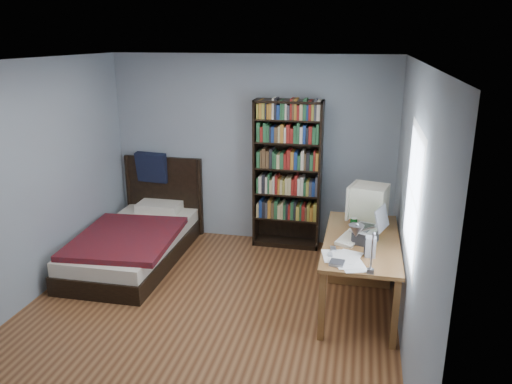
{
  "coord_description": "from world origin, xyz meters",
  "views": [
    {
      "loc": [
        1.45,
        -4.27,
        2.71
      ],
      "look_at": [
        0.33,
        0.87,
        1.06
      ],
      "focal_mm": 35.0,
      "sensor_mm": 36.0,
      "label": 1
    }
  ],
  "objects_px": {
    "speaker": "(370,247)",
    "soda_can": "(354,224)",
    "desk_lamp": "(359,236)",
    "keyboard": "(351,238)",
    "desk": "(361,250)",
    "bed": "(137,239)",
    "crt_monitor": "(367,202)",
    "laptop": "(367,233)",
    "bookshelf": "(287,175)"
  },
  "relations": [
    {
      "from": "soda_can",
      "to": "bed",
      "type": "distance_m",
      "value": 2.75
    },
    {
      "from": "bed",
      "to": "crt_monitor",
      "type": "bearing_deg",
      "value": -1.9
    },
    {
      "from": "crt_monitor",
      "to": "laptop",
      "type": "height_order",
      "value": "crt_monitor"
    },
    {
      "from": "desk",
      "to": "soda_can",
      "type": "xyz_separation_m",
      "value": [
        -0.09,
        -0.2,
        0.38
      ]
    },
    {
      "from": "desk",
      "to": "keyboard",
      "type": "relative_size",
      "value": 3.51
    },
    {
      "from": "desk_lamp",
      "to": "bookshelf",
      "type": "xyz_separation_m",
      "value": [
        -0.95,
        2.51,
        -0.24
      ]
    },
    {
      "from": "crt_monitor",
      "to": "laptop",
      "type": "relative_size",
      "value": 1.19
    },
    {
      "from": "laptop",
      "to": "bookshelf",
      "type": "height_order",
      "value": "bookshelf"
    },
    {
      "from": "desk",
      "to": "keyboard",
      "type": "bearing_deg",
      "value": -103.7
    },
    {
      "from": "bookshelf",
      "to": "desk",
      "type": "bearing_deg",
      "value": -43.93
    },
    {
      "from": "laptop",
      "to": "keyboard",
      "type": "distance_m",
      "value": 0.19
    },
    {
      "from": "crt_monitor",
      "to": "bed",
      "type": "height_order",
      "value": "crt_monitor"
    },
    {
      "from": "laptop",
      "to": "soda_can",
      "type": "bearing_deg",
      "value": 114.8
    },
    {
      "from": "desk",
      "to": "laptop",
      "type": "bearing_deg",
      "value": -84.49
    },
    {
      "from": "laptop",
      "to": "bookshelf",
      "type": "distance_m",
      "value": 1.8
    },
    {
      "from": "desk",
      "to": "crt_monitor",
      "type": "distance_m",
      "value": 0.57
    },
    {
      "from": "keyboard",
      "to": "soda_can",
      "type": "relative_size",
      "value": 3.37
    },
    {
      "from": "soda_can",
      "to": "bed",
      "type": "relative_size",
      "value": 0.06
    },
    {
      "from": "keyboard",
      "to": "speaker",
      "type": "relative_size",
      "value": 2.34
    },
    {
      "from": "soda_can",
      "to": "bookshelf",
      "type": "relative_size",
      "value": 0.07
    },
    {
      "from": "crt_monitor",
      "to": "bookshelf",
      "type": "relative_size",
      "value": 0.24
    },
    {
      "from": "crt_monitor",
      "to": "bookshelf",
      "type": "xyz_separation_m",
      "value": [
        -1.02,
        0.9,
        -0.0
      ]
    },
    {
      "from": "speaker",
      "to": "soda_can",
      "type": "relative_size",
      "value": 1.44
    },
    {
      "from": "keyboard",
      "to": "bed",
      "type": "xyz_separation_m",
      "value": [
        -2.66,
        0.6,
        -0.49
      ]
    },
    {
      "from": "desk_lamp",
      "to": "keyboard",
      "type": "bearing_deg",
      "value": 93.97
    },
    {
      "from": "desk",
      "to": "desk_lamp",
      "type": "bearing_deg",
      "value": -91.31
    },
    {
      "from": "laptop",
      "to": "soda_can",
      "type": "relative_size",
      "value": 2.92
    },
    {
      "from": "keyboard",
      "to": "bed",
      "type": "height_order",
      "value": "bed"
    },
    {
      "from": "speaker",
      "to": "soda_can",
      "type": "height_order",
      "value": "speaker"
    },
    {
      "from": "bed",
      "to": "speaker",
      "type": "bearing_deg",
      "value": -18.92
    },
    {
      "from": "desk",
      "to": "speaker",
      "type": "xyz_separation_m",
      "value": [
        0.08,
        -0.84,
        0.41
      ]
    },
    {
      "from": "desk",
      "to": "bed",
      "type": "distance_m",
      "value": 2.78
    },
    {
      "from": "crt_monitor",
      "to": "desk_lamp",
      "type": "height_order",
      "value": "desk_lamp"
    },
    {
      "from": "desk_lamp",
      "to": "keyboard",
      "type": "relative_size",
      "value": 1.35
    },
    {
      "from": "desk_lamp",
      "to": "bed",
      "type": "height_order",
      "value": "desk_lamp"
    },
    {
      "from": "laptop",
      "to": "speaker",
      "type": "relative_size",
      "value": 2.03
    },
    {
      "from": "bookshelf",
      "to": "keyboard",
      "type": "bearing_deg",
      "value": -58.18
    },
    {
      "from": "desk",
      "to": "desk_lamp",
      "type": "distance_m",
      "value": 1.76
    },
    {
      "from": "laptop",
      "to": "desk_lamp",
      "type": "distance_m",
      "value": 1.12
    },
    {
      "from": "soda_can",
      "to": "bookshelf",
      "type": "distance_m",
      "value": 1.47
    },
    {
      "from": "laptop",
      "to": "speaker",
      "type": "bearing_deg",
      "value": -84.77
    },
    {
      "from": "crt_monitor",
      "to": "keyboard",
      "type": "relative_size",
      "value": 1.03
    },
    {
      "from": "keyboard",
      "to": "speaker",
      "type": "xyz_separation_m",
      "value": [
        0.19,
        -0.38,
        0.08
      ]
    },
    {
      "from": "speaker",
      "to": "bed",
      "type": "distance_m",
      "value": 3.07
    },
    {
      "from": "laptop",
      "to": "speaker",
      "type": "height_order",
      "value": "laptop"
    },
    {
      "from": "bookshelf",
      "to": "laptop",
      "type": "bearing_deg",
      "value": -54.6
    },
    {
      "from": "soda_can",
      "to": "bookshelf",
      "type": "height_order",
      "value": "bookshelf"
    },
    {
      "from": "crt_monitor",
      "to": "soda_can",
      "type": "height_order",
      "value": "crt_monitor"
    },
    {
      "from": "keyboard",
      "to": "soda_can",
      "type": "bearing_deg",
      "value": 104.26
    },
    {
      "from": "bookshelf",
      "to": "speaker",
      "type": "bearing_deg",
      "value": -59.19
    }
  ]
}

